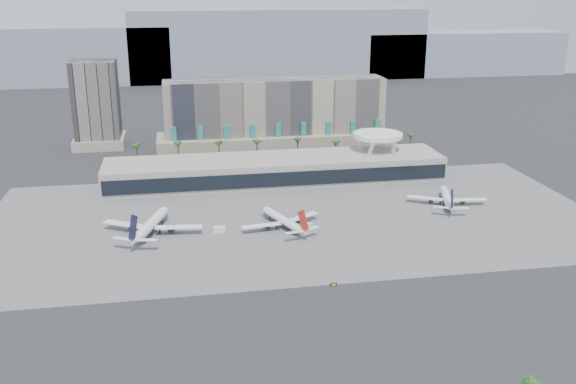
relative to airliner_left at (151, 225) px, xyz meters
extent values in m
plane|color=#232326|center=(60.56, -47.51, -3.72)|extent=(900.00, 900.00, 0.00)
cube|color=#5B5B59|center=(60.56, 7.49, -3.69)|extent=(260.00, 130.00, 0.06)
cube|color=gray|center=(-119.44, 422.49, 23.78)|extent=(260.00, 60.00, 55.00)
cube|color=gray|center=(120.56, 422.49, 31.28)|extent=(300.00, 60.00, 70.00)
cube|color=gray|center=(320.56, 422.49, 18.78)|extent=(220.00, 60.00, 45.00)
cube|color=tan|center=(70.56, 127.49, 17.28)|extent=(130.00, 22.00, 42.00)
cube|color=tan|center=(70.56, 125.49, 1.28)|extent=(140.00, 30.00, 10.00)
cube|color=#247E73|center=(10.56, 115.49, 5.28)|extent=(3.00, 2.00, 18.00)
cube|color=#247E73|center=(25.56, 115.49, 5.28)|extent=(3.00, 2.00, 18.00)
cube|color=#247E73|center=(40.56, 115.49, 5.28)|extent=(3.00, 2.00, 18.00)
cube|color=#247E73|center=(55.56, 115.49, 5.28)|extent=(3.00, 2.00, 18.00)
cube|color=#247E73|center=(70.56, 115.49, 5.28)|extent=(3.00, 2.00, 18.00)
cube|color=#247E73|center=(85.56, 115.49, 5.28)|extent=(3.00, 2.00, 18.00)
cube|color=#247E73|center=(100.56, 115.49, 5.28)|extent=(3.00, 2.00, 18.00)
cube|color=#247E73|center=(115.56, 115.49, 5.28)|extent=(3.00, 2.00, 18.00)
cube|color=#247E73|center=(130.56, 115.49, 5.28)|extent=(3.00, 2.00, 18.00)
cube|color=black|center=(-34.44, 152.49, 22.28)|extent=(26.00, 26.00, 52.00)
cube|color=#AEA599|center=(-34.44, 152.49, -0.72)|extent=(30.00, 30.00, 6.00)
cube|color=#AEA599|center=(60.56, 62.49, 2.28)|extent=(170.00, 32.00, 12.00)
cube|color=black|center=(60.56, 46.29, 1.78)|extent=(168.00, 0.60, 7.00)
cube|color=black|center=(60.56, 62.49, 9.53)|extent=(170.00, 12.00, 2.50)
cylinder|color=white|center=(121.92, 74.86, 7.28)|extent=(6.98, 6.99, 21.89)
cylinder|color=white|center=(109.19, 74.86, 7.28)|extent=(6.98, 6.99, 21.89)
cylinder|color=white|center=(109.19, 62.13, 7.28)|extent=(6.98, 6.99, 21.89)
cylinder|color=white|center=(121.92, 62.13, 7.28)|extent=(6.98, 6.99, 21.89)
cylinder|color=white|center=(115.56, 68.49, 16.28)|extent=(26.00, 26.00, 2.20)
cylinder|color=white|center=(115.56, 68.49, 17.58)|extent=(16.00, 16.00, 1.20)
cylinder|color=brown|center=(-9.44, 97.49, 2.28)|extent=(0.70, 0.70, 12.00)
sphere|color=#2F5321|center=(-9.44, 97.49, 7.98)|extent=(2.80, 2.80, 2.80)
cylinder|color=brown|center=(12.56, 97.49, 2.28)|extent=(0.70, 0.70, 12.00)
sphere|color=#2F5321|center=(12.56, 97.49, 7.98)|extent=(2.80, 2.80, 2.80)
cylinder|color=brown|center=(34.56, 97.49, 2.28)|extent=(0.70, 0.70, 12.00)
sphere|color=#2F5321|center=(34.56, 97.49, 7.98)|extent=(2.80, 2.80, 2.80)
cylinder|color=brown|center=(55.56, 97.49, 2.28)|extent=(0.70, 0.70, 12.00)
sphere|color=#2F5321|center=(55.56, 97.49, 7.98)|extent=(2.80, 2.80, 2.80)
cylinder|color=brown|center=(78.56, 97.49, 2.28)|extent=(0.70, 0.70, 12.00)
sphere|color=#2F5321|center=(78.56, 97.49, 7.98)|extent=(2.80, 2.80, 2.80)
cylinder|color=brown|center=(100.56, 97.49, 2.28)|extent=(0.70, 0.70, 12.00)
sphere|color=#2F5321|center=(100.56, 97.49, 7.98)|extent=(2.80, 2.80, 2.80)
cylinder|color=brown|center=(122.56, 97.49, 2.28)|extent=(0.70, 0.70, 12.00)
sphere|color=#2F5321|center=(122.56, 97.49, 7.98)|extent=(2.80, 2.80, 2.80)
cylinder|color=brown|center=(145.56, 97.49, 2.28)|extent=(0.70, 0.70, 12.00)
sphere|color=#2F5321|center=(145.56, 97.49, 7.98)|extent=(2.80, 2.80, 2.80)
cylinder|color=white|center=(0.58, 1.74, -0.02)|extent=(12.76, 27.89, 4.11)
cylinder|color=black|center=(0.58, 1.74, -0.18)|extent=(12.51, 27.33, 4.03)
cone|color=white|center=(5.66, 16.98, -0.02)|extent=(5.36, 5.69, 4.11)
cone|color=white|center=(-5.15, -15.46, 0.28)|extent=(6.82, 10.07, 4.11)
cube|color=white|center=(-10.47, 4.34, -0.64)|extent=(18.03, 12.91, 0.36)
cube|color=white|center=(10.98, -2.81, -0.64)|extent=(18.84, 6.16, 0.36)
cylinder|color=black|center=(-7.38, 3.85, -1.67)|extent=(3.44, 4.61, 2.26)
cylinder|color=black|center=(8.21, -1.35, -1.67)|extent=(3.44, 4.61, 2.26)
cube|color=black|center=(-5.64, -16.92, 5.63)|extent=(3.44, 9.01, 10.82)
cube|color=white|center=(-9.86, -14.97, 0.80)|extent=(8.37, 5.68, 0.26)
cube|color=white|center=(-1.09, -17.89, 0.80)|extent=(8.49, 3.71, 0.26)
cylinder|color=black|center=(4.04, 12.11, -2.90)|extent=(0.51, 0.51, 1.64)
cylinder|color=black|center=(-2.86, 1.80, -2.90)|extent=(0.72, 0.72, 1.64)
cylinder|color=black|center=(3.37, -0.28, -2.90)|extent=(0.72, 0.72, 1.64)
cylinder|color=white|center=(52.68, -1.53, -0.53)|extent=(11.96, 23.88, 3.55)
cylinder|color=black|center=(52.68, -1.53, -0.66)|extent=(11.72, 23.41, 3.48)
cone|color=white|center=(47.72, 11.43, -0.53)|extent=(4.74, 5.00, 3.55)
cone|color=white|center=(58.26, -16.16, -0.26)|extent=(6.17, 8.73, 3.55)
cube|color=white|center=(43.87, -5.85, -1.06)|extent=(16.33, 5.98, 0.31)
cube|color=white|center=(62.11, 1.12, -1.06)|extent=(15.34, 11.66, 0.31)
cylinder|color=black|center=(46.20, -4.48, -1.95)|extent=(3.09, 4.01, 1.95)
cylinder|color=black|center=(59.47, 0.59, -1.95)|extent=(3.09, 4.01, 1.95)
cube|color=red|center=(58.74, -17.40, 4.35)|extent=(3.29, 7.69, 9.34)
cube|color=white|center=(54.85, -18.41, 0.18)|extent=(7.36, 3.49, 0.22)
cube|color=white|center=(62.31, -15.56, 0.18)|extent=(7.16, 5.14, 0.22)
cylinder|color=black|center=(49.30, 7.29, -3.01)|extent=(0.44, 0.44, 1.42)
cylinder|color=black|center=(50.34, -3.37, -3.01)|extent=(0.62, 0.62, 1.42)
cylinder|color=black|center=(55.65, -1.35, -3.01)|extent=(0.62, 0.62, 1.42)
cylinder|color=white|center=(131.45, 13.56, -0.55)|extent=(10.37, 24.05, 3.53)
cylinder|color=black|center=(131.45, 13.56, -0.68)|extent=(10.16, 23.57, 3.46)
cone|color=white|center=(135.46, 26.76, -0.55)|extent=(4.53, 4.82, 3.53)
cone|color=white|center=(126.92, -1.33, -0.28)|extent=(5.68, 8.62, 3.53)
cube|color=white|center=(121.90, 15.54, -1.08)|extent=(15.61, 10.76, 0.31)
cube|color=white|center=(140.48, 9.90, -1.08)|extent=(16.12, 4.87, 0.31)
cylinder|color=black|center=(124.57, 15.19, -1.96)|extent=(2.88, 3.94, 1.94)
cylinder|color=black|center=(138.07, 11.09, -1.96)|extent=(2.88, 3.94, 1.94)
cube|color=black|center=(126.54, -2.60, 4.31)|extent=(2.75, 7.79, 9.29)
cube|color=white|center=(122.87, -1.02, 0.16)|extent=(7.22, 4.73, 0.22)
cube|color=white|center=(130.47, -3.33, 0.16)|extent=(7.27, 3.01, 0.22)
cylinder|color=black|center=(134.17, 22.54, -3.02)|extent=(0.44, 0.44, 1.41)
cylinder|color=black|center=(128.49, 13.54, -3.02)|extent=(0.62, 0.62, 1.41)
cylinder|color=black|center=(133.89, 11.90, -3.02)|extent=(0.62, 0.62, 1.41)
cube|color=silver|center=(27.05, -3.57, -2.54)|extent=(5.18, 3.23, 2.36)
cube|color=silver|center=(63.25, -4.97, -2.75)|extent=(4.19, 3.05, 1.94)
cube|color=black|center=(60.81, -58.33, -3.21)|extent=(2.27, 0.37, 1.03)
cube|color=gold|center=(60.81, -58.52, -3.21)|extent=(1.64, 0.10, 0.62)
cylinder|color=black|center=(59.99, -58.33, -3.41)|extent=(0.12, 0.12, 0.62)
cylinder|color=black|center=(61.63, -58.33, -3.41)|extent=(0.12, 0.12, 0.62)
camera|label=1|loc=(12.18, -245.31, 92.44)|focal=40.00mm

